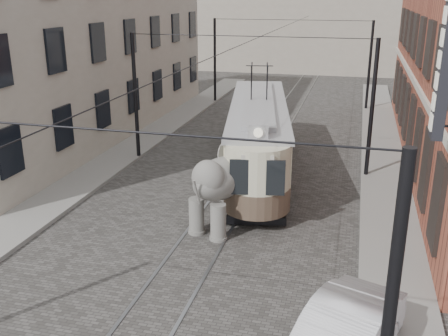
% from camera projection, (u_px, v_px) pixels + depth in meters
% --- Properties ---
extents(ground, '(120.00, 120.00, 0.00)m').
position_uv_depth(ground, '(216.00, 220.00, 18.49)').
color(ground, '#474542').
extents(tram_rails, '(1.54, 80.00, 0.02)m').
position_uv_depth(tram_rails, '(216.00, 219.00, 18.48)').
color(tram_rails, slate).
rests_on(tram_rails, ground).
extents(sidewalk_right, '(2.00, 60.00, 0.15)m').
position_uv_depth(sidewalk_right, '(391.00, 237.00, 17.03)').
color(sidewalk_right, slate).
rests_on(sidewalk_right, ground).
extents(sidewalk_left, '(2.00, 60.00, 0.15)m').
position_uv_depth(sidewalk_left, '(55.00, 200.00, 20.01)').
color(sidewalk_left, slate).
rests_on(sidewalk_left, ground).
extents(stucco_building, '(7.00, 24.00, 10.00)m').
position_uv_depth(stucco_building, '(73.00, 44.00, 28.64)').
color(stucco_building, gray).
rests_on(stucco_building, ground).
extents(catenary, '(11.00, 30.20, 6.00)m').
position_uv_depth(catenary, '(242.00, 109.00, 22.14)').
color(catenary, black).
rests_on(catenary, ground).
extents(tram, '(4.71, 12.36, 4.80)m').
position_uv_depth(tram, '(258.00, 119.00, 22.78)').
color(tram, '#BEB99A').
rests_on(tram, ground).
extents(elephant, '(3.83, 5.09, 2.77)m').
position_uv_depth(elephant, '(222.00, 189.00, 17.52)').
color(elephant, slate).
rests_on(elephant, ground).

